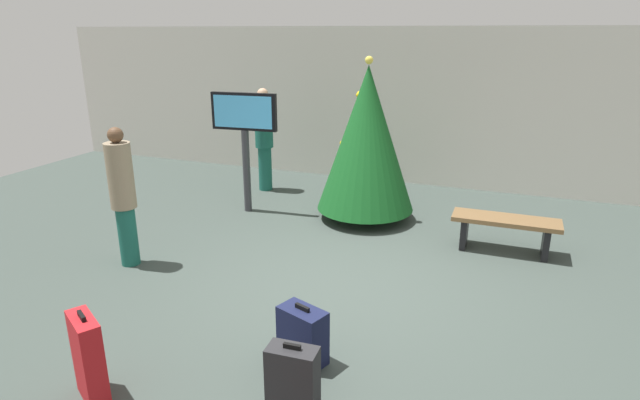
{
  "coord_description": "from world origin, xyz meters",
  "views": [
    {
      "loc": [
        1.67,
        -5.1,
        2.83
      ],
      "look_at": [
        -0.42,
        0.38,
        0.9
      ],
      "focal_mm": 28.95,
      "sensor_mm": 36.0,
      "label": 1
    }
  ],
  "objects_px": {
    "traveller_0": "(123,194)",
    "suitcase_1": "(293,379)",
    "holiday_tree": "(367,139)",
    "flight_info_kiosk": "(245,127)",
    "waiting_bench": "(505,227)",
    "traveller_1": "(264,137)",
    "suitcase_0": "(303,335)",
    "suitcase_3": "(89,359)"
  },
  "relations": [
    {
      "from": "holiday_tree",
      "to": "suitcase_0",
      "type": "bearing_deg",
      "value": -82.18
    },
    {
      "from": "flight_info_kiosk",
      "to": "waiting_bench",
      "type": "relative_size",
      "value": 1.4
    },
    {
      "from": "waiting_bench",
      "to": "suitcase_3",
      "type": "relative_size",
      "value": 1.77
    },
    {
      "from": "holiday_tree",
      "to": "suitcase_0",
      "type": "relative_size",
      "value": 4.46
    },
    {
      "from": "waiting_bench",
      "to": "suitcase_0",
      "type": "relative_size",
      "value": 2.46
    },
    {
      "from": "flight_info_kiosk",
      "to": "suitcase_0",
      "type": "bearing_deg",
      "value": -54.89
    },
    {
      "from": "suitcase_0",
      "to": "traveller_1",
      "type": "bearing_deg",
      "value": 120.18
    },
    {
      "from": "holiday_tree",
      "to": "suitcase_3",
      "type": "bearing_deg",
      "value": -100.13
    },
    {
      "from": "holiday_tree",
      "to": "suitcase_3",
      "type": "relative_size",
      "value": 3.2
    },
    {
      "from": "traveller_0",
      "to": "suitcase_3",
      "type": "height_order",
      "value": "traveller_0"
    },
    {
      "from": "suitcase_0",
      "to": "suitcase_3",
      "type": "bearing_deg",
      "value": -142.37
    },
    {
      "from": "suitcase_0",
      "to": "suitcase_3",
      "type": "distance_m",
      "value": 1.75
    },
    {
      "from": "suitcase_0",
      "to": "suitcase_3",
      "type": "relative_size",
      "value": 0.72
    },
    {
      "from": "suitcase_3",
      "to": "suitcase_1",
      "type": "bearing_deg",
      "value": 16.74
    },
    {
      "from": "suitcase_0",
      "to": "suitcase_3",
      "type": "height_order",
      "value": "suitcase_3"
    },
    {
      "from": "flight_info_kiosk",
      "to": "suitcase_1",
      "type": "distance_m",
      "value": 4.92
    },
    {
      "from": "suitcase_0",
      "to": "suitcase_1",
      "type": "height_order",
      "value": "suitcase_1"
    },
    {
      "from": "waiting_bench",
      "to": "traveller_1",
      "type": "height_order",
      "value": "traveller_1"
    },
    {
      "from": "flight_info_kiosk",
      "to": "suitcase_3",
      "type": "distance_m",
      "value": 4.73
    },
    {
      "from": "traveller_1",
      "to": "suitcase_1",
      "type": "bearing_deg",
      "value": -61.33
    },
    {
      "from": "waiting_bench",
      "to": "traveller_0",
      "type": "xyz_separation_m",
      "value": [
        -4.41,
        -2.1,
        0.58
      ]
    },
    {
      "from": "holiday_tree",
      "to": "suitcase_1",
      "type": "bearing_deg",
      "value": -81.08
    },
    {
      "from": "traveller_0",
      "to": "suitcase_3",
      "type": "xyz_separation_m",
      "value": [
        1.45,
        -2.16,
        -0.56
      ]
    },
    {
      "from": "holiday_tree",
      "to": "traveller_1",
      "type": "bearing_deg",
      "value": 158.83
    },
    {
      "from": "suitcase_1",
      "to": "suitcase_3",
      "type": "xyz_separation_m",
      "value": [
        -1.55,
        -0.47,
        0.1
      ]
    },
    {
      "from": "waiting_bench",
      "to": "traveller_1",
      "type": "distance_m",
      "value": 4.54
    },
    {
      "from": "suitcase_3",
      "to": "traveller_1",
      "type": "bearing_deg",
      "value": 102.89
    },
    {
      "from": "waiting_bench",
      "to": "suitcase_3",
      "type": "distance_m",
      "value": 5.18
    },
    {
      "from": "suitcase_1",
      "to": "suitcase_3",
      "type": "relative_size",
      "value": 0.75
    },
    {
      "from": "holiday_tree",
      "to": "suitcase_0",
      "type": "height_order",
      "value": "holiday_tree"
    },
    {
      "from": "flight_info_kiosk",
      "to": "traveller_1",
      "type": "bearing_deg",
      "value": 102.72
    },
    {
      "from": "flight_info_kiosk",
      "to": "suitcase_0",
      "type": "xyz_separation_m",
      "value": [
        2.42,
        -3.44,
        -1.12
      ]
    },
    {
      "from": "holiday_tree",
      "to": "flight_info_kiosk",
      "type": "height_order",
      "value": "holiday_tree"
    },
    {
      "from": "traveller_0",
      "to": "suitcase_1",
      "type": "xyz_separation_m",
      "value": [
        3.0,
        -1.69,
        -0.66
      ]
    },
    {
      "from": "suitcase_3",
      "to": "flight_info_kiosk",
      "type": "bearing_deg",
      "value": 102.93
    },
    {
      "from": "traveller_1",
      "to": "suitcase_0",
      "type": "height_order",
      "value": "traveller_1"
    },
    {
      "from": "traveller_1",
      "to": "suitcase_0",
      "type": "distance_m",
      "value": 5.39
    },
    {
      "from": "traveller_1",
      "to": "suitcase_1",
      "type": "relative_size",
      "value": 3.2
    },
    {
      "from": "flight_info_kiosk",
      "to": "suitcase_1",
      "type": "bearing_deg",
      "value": -57.36
    },
    {
      "from": "suitcase_1",
      "to": "traveller_1",
      "type": "bearing_deg",
      "value": 118.67
    },
    {
      "from": "holiday_tree",
      "to": "flight_info_kiosk",
      "type": "relative_size",
      "value": 1.29
    },
    {
      "from": "traveller_1",
      "to": "suitcase_0",
      "type": "relative_size",
      "value": 3.35
    }
  ]
}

